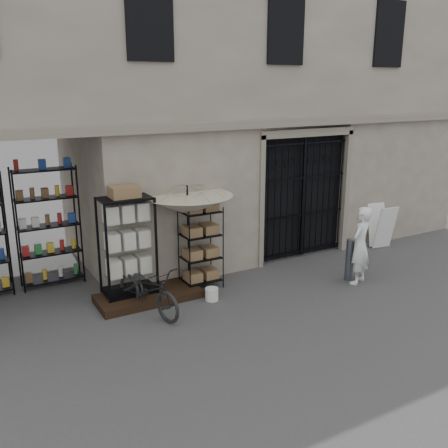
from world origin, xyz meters
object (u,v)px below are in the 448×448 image
bicycle (149,312)px  steel_bollard (349,260)px  white_bucket (212,294)px  shopkeeper (357,283)px  display_cabinet (128,251)px  market_umbrella (187,200)px  wire_rack (201,248)px  easel_sign (381,226)px

bicycle → steel_bollard: bearing=-23.5°
white_bucket → bicycle: size_ratio=0.15×
bicycle → shopkeeper: bicycle is taller
display_cabinet → market_umbrella: size_ratio=0.79×
wire_rack → shopkeeper: (2.98, -1.44, -0.84)m
steel_bollard → easel_sign: easel_sign is taller
shopkeeper → steel_bollard: bearing=-100.0°
display_cabinet → white_bucket: 1.82m
shopkeeper → easel_sign: size_ratio=1.51×
display_cabinet → steel_bollard: (4.43, -1.32, -0.55)m
shopkeeper → display_cabinet: bearing=-43.0°
easel_sign → market_umbrella: bearing=-172.4°
market_umbrella → shopkeeper: 4.01m
steel_bollard → shopkeeper: 0.51m
wire_rack → white_bucket: bearing=-123.6°
market_umbrella → white_bucket: market_umbrella is taller
easel_sign → display_cabinet: bearing=-172.2°
steel_bollard → shopkeeper: bearing=-75.9°
white_bucket → wire_rack: bearing=79.7°
wire_rack → easel_sign: size_ratio=1.56×
easel_sign → steel_bollard: bearing=-142.5°
bicycle → shopkeeper: (4.37, -0.83, 0.00)m
bicycle → easel_sign: 6.64m
white_bucket → bicycle: bearing=175.9°
market_umbrella → white_bucket: (0.10, -0.81, -1.73)m
white_bucket → shopkeeper: white_bucket is taller
display_cabinet → market_umbrella: 1.54m
market_umbrella → easel_sign: bearing=-0.5°
wire_rack → shopkeeper: 3.41m
bicycle → steel_bollard: (4.31, -0.61, 0.45)m
easel_sign → bicycle: bearing=-166.0°
white_bucket → easel_sign: bearing=8.2°
bicycle → easel_sign: easel_sign is taller
market_umbrella → white_bucket: 1.92m
white_bucket → display_cabinet: bearing=149.8°
market_umbrella → easel_sign: (5.42, -0.05, -1.29)m
bicycle → shopkeeper: size_ratio=1.06×
shopkeeper → easel_sign: 2.74m
display_cabinet → market_umbrella: (1.28, 0.01, 0.86)m
wire_rack → easel_sign: 5.20m
wire_rack → shopkeeper: bearing=-49.1°
display_cabinet → market_umbrella: bearing=2.0°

